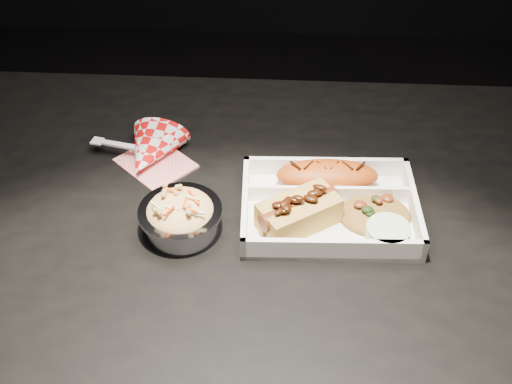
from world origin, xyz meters
The scene contains 8 objects.
dining_table centered at (0.00, 0.00, 0.66)m, with size 1.20×0.80×0.75m.
food_tray centered at (0.11, 0.03, 0.76)m, with size 0.26×0.19×0.04m.
fried_pastry centered at (0.10, 0.09, 0.78)m, with size 0.15×0.06×0.04m, color #B34711.
hotdog centered at (0.06, 0.01, 0.78)m, with size 0.13×0.11×0.06m.
fried_rice_mound centered at (0.17, 0.03, 0.77)m, with size 0.10×0.08×0.03m, color olive.
cupcake_liner centered at (0.18, -0.02, 0.77)m, with size 0.06×0.06×0.03m, color beige.
foil_coleslaw_cup centered at (-0.10, -0.01, 0.78)m, with size 0.12×0.12×0.07m.
napkin_fork centered at (-0.18, 0.15, 0.77)m, with size 0.18×0.14×0.10m.
Camera 1 is at (0.04, -0.65, 1.40)m, focal length 45.00 mm.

